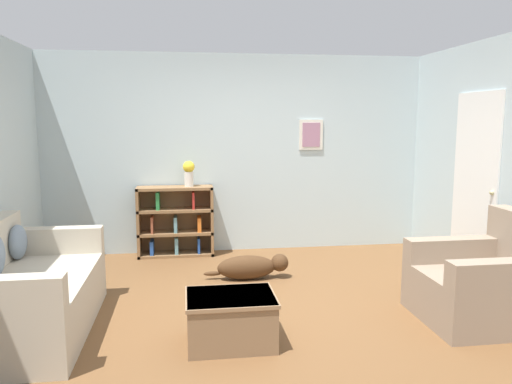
{
  "coord_description": "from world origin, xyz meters",
  "views": [
    {
      "loc": [
        -0.68,
        -4.37,
        1.75
      ],
      "look_at": [
        0.0,
        0.4,
        1.05
      ],
      "focal_mm": 35.0,
      "sensor_mm": 36.0,
      "label": 1
    }
  ],
  "objects_px": {
    "couch": "(23,294)",
    "coffee_table": "(231,318)",
    "dog": "(251,267)",
    "bookshelf": "(176,222)",
    "vase": "(189,172)",
    "recliner_chair": "(487,283)"
  },
  "relations": [
    {
      "from": "coffee_table",
      "to": "dog",
      "type": "xyz_separation_m",
      "value": [
        0.37,
        1.57,
        -0.07
      ]
    },
    {
      "from": "bookshelf",
      "to": "vase",
      "type": "bearing_deg",
      "value": -7.13
    },
    {
      "from": "vase",
      "to": "dog",
      "type": "bearing_deg",
      "value": -59.22
    },
    {
      "from": "coffee_table",
      "to": "dog",
      "type": "height_order",
      "value": "coffee_table"
    },
    {
      "from": "bookshelf",
      "to": "vase",
      "type": "xyz_separation_m",
      "value": [
        0.18,
        -0.02,
        0.65
      ]
    },
    {
      "from": "couch",
      "to": "dog",
      "type": "xyz_separation_m",
      "value": [
        2.04,
        1.13,
        -0.2
      ]
    },
    {
      "from": "bookshelf",
      "to": "coffee_table",
      "type": "relative_size",
      "value": 1.38
    },
    {
      "from": "recliner_chair",
      "to": "dog",
      "type": "height_order",
      "value": "recliner_chair"
    },
    {
      "from": "recliner_chair",
      "to": "dog",
      "type": "bearing_deg",
      "value": 143.3
    },
    {
      "from": "bookshelf",
      "to": "recliner_chair",
      "type": "xyz_separation_m",
      "value": [
        2.74,
        -2.54,
        -0.11
      ]
    },
    {
      "from": "couch",
      "to": "dog",
      "type": "height_order",
      "value": "couch"
    },
    {
      "from": "bookshelf",
      "to": "dog",
      "type": "bearing_deg",
      "value": -53.28
    },
    {
      "from": "recliner_chair",
      "to": "coffee_table",
      "type": "bearing_deg",
      "value": -176.1
    },
    {
      "from": "coffee_table",
      "to": "dog",
      "type": "relative_size",
      "value": 0.74
    },
    {
      "from": "couch",
      "to": "coffee_table",
      "type": "distance_m",
      "value": 1.73
    },
    {
      "from": "bookshelf",
      "to": "vase",
      "type": "relative_size",
      "value": 2.95
    },
    {
      "from": "bookshelf",
      "to": "recliner_chair",
      "type": "distance_m",
      "value": 3.74
    },
    {
      "from": "couch",
      "to": "dog",
      "type": "distance_m",
      "value": 2.34
    },
    {
      "from": "couch",
      "to": "dog",
      "type": "bearing_deg",
      "value": 29.02
    },
    {
      "from": "bookshelf",
      "to": "recliner_chair",
      "type": "bearing_deg",
      "value": -42.86
    },
    {
      "from": "recliner_chair",
      "to": "vase",
      "type": "xyz_separation_m",
      "value": [
        -2.56,
        2.52,
        0.76
      ]
    },
    {
      "from": "couch",
      "to": "coffee_table",
      "type": "xyz_separation_m",
      "value": [
        1.67,
        -0.44,
        -0.12
      ]
    }
  ]
}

